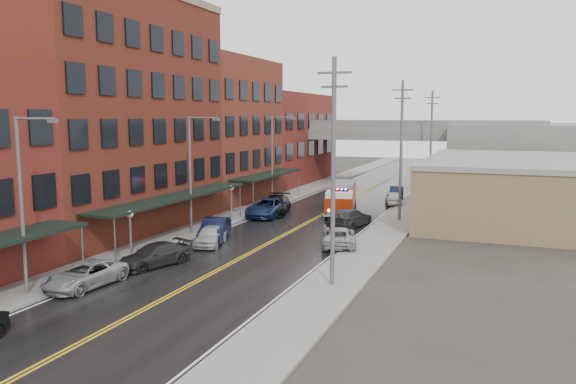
% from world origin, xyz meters
% --- Properties ---
extents(road, '(11.00, 160.00, 0.02)m').
position_xyz_m(road, '(0.00, 30.00, 0.01)').
color(road, black).
rests_on(road, ground).
extents(sidewalk_left, '(3.00, 160.00, 0.15)m').
position_xyz_m(sidewalk_left, '(-7.30, 30.00, 0.07)').
color(sidewalk_left, slate).
rests_on(sidewalk_left, ground).
extents(sidewalk_right, '(3.00, 160.00, 0.15)m').
position_xyz_m(sidewalk_right, '(7.30, 30.00, 0.07)').
color(sidewalk_right, slate).
rests_on(sidewalk_right, ground).
extents(curb_left, '(0.30, 160.00, 0.15)m').
position_xyz_m(curb_left, '(-5.65, 30.00, 0.07)').
color(curb_left, gray).
rests_on(curb_left, ground).
extents(curb_right, '(0.30, 160.00, 0.15)m').
position_xyz_m(curb_right, '(5.65, 30.00, 0.07)').
color(curb_right, gray).
rests_on(curb_right, ground).
extents(brick_building_b, '(9.00, 20.00, 18.00)m').
position_xyz_m(brick_building_b, '(-13.30, 23.00, 9.00)').
color(brick_building_b, '#5D2618').
rests_on(brick_building_b, ground).
extents(brick_building_c, '(9.00, 15.00, 15.00)m').
position_xyz_m(brick_building_c, '(-13.30, 40.50, 7.50)').
color(brick_building_c, maroon).
rests_on(brick_building_c, ground).
extents(brick_building_far, '(9.00, 20.00, 12.00)m').
position_xyz_m(brick_building_far, '(-13.30, 58.00, 6.00)').
color(brick_building_far, maroon).
rests_on(brick_building_far, ground).
extents(tan_building, '(14.00, 22.00, 5.00)m').
position_xyz_m(tan_building, '(16.00, 40.00, 2.50)').
color(tan_building, '#8F724D').
rests_on(tan_building, ground).
extents(right_far_block, '(18.00, 30.00, 8.00)m').
position_xyz_m(right_far_block, '(18.00, 70.00, 4.00)').
color(right_far_block, slate).
rests_on(right_far_block, ground).
extents(awning_1, '(2.60, 18.00, 3.09)m').
position_xyz_m(awning_1, '(-7.49, 23.00, 2.99)').
color(awning_1, black).
rests_on(awning_1, ground).
extents(awning_2, '(2.60, 13.00, 3.09)m').
position_xyz_m(awning_2, '(-7.49, 40.50, 2.99)').
color(awning_2, black).
rests_on(awning_2, ground).
extents(globe_lamp_1, '(0.44, 0.44, 3.12)m').
position_xyz_m(globe_lamp_1, '(-6.40, 16.00, 2.31)').
color(globe_lamp_1, '#59595B').
rests_on(globe_lamp_1, ground).
extents(globe_lamp_2, '(0.44, 0.44, 3.12)m').
position_xyz_m(globe_lamp_2, '(-6.40, 30.00, 2.31)').
color(globe_lamp_2, '#59595B').
rests_on(globe_lamp_2, ground).
extents(street_lamp_0, '(2.64, 0.22, 9.00)m').
position_xyz_m(street_lamp_0, '(-6.55, 8.00, 5.19)').
color(street_lamp_0, '#59595B').
rests_on(street_lamp_0, ground).
extents(street_lamp_1, '(2.64, 0.22, 9.00)m').
position_xyz_m(street_lamp_1, '(-6.55, 24.00, 5.19)').
color(street_lamp_1, '#59595B').
rests_on(street_lamp_1, ground).
extents(street_lamp_2, '(2.64, 0.22, 9.00)m').
position_xyz_m(street_lamp_2, '(-6.55, 40.00, 5.19)').
color(street_lamp_2, '#59595B').
rests_on(street_lamp_2, ground).
extents(utility_pole_0, '(1.80, 0.24, 12.00)m').
position_xyz_m(utility_pole_0, '(7.20, 15.00, 6.31)').
color(utility_pole_0, '#59595B').
rests_on(utility_pole_0, ground).
extents(utility_pole_1, '(1.80, 0.24, 12.00)m').
position_xyz_m(utility_pole_1, '(7.20, 35.00, 6.31)').
color(utility_pole_1, '#59595B').
rests_on(utility_pole_1, ground).
extents(utility_pole_2, '(1.80, 0.24, 12.00)m').
position_xyz_m(utility_pole_2, '(7.20, 55.00, 6.31)').
color(utility_pole_2, '#59595B').
rests_on(utility_pole_2, ground).
extents(overpass, '(40.00, 10.00, 7.50)m').
position_xyz_m(overpass, '(0.00, 62.00, 5.99)').
color(overpass, slate).
rests_on(overpass, ground).
extents(fire_truck, '(4.36, 8.11, 2.83)m').
position_xyz_m(fire_truck, '(1.43, 37.07, 1.54)').
color(fire_truck, '#912006').
rests_on(fire_truck, ground).
extents(parked_car_left_2, '(2.57, 4.97, 1.34)m').
position_xyz_m(parked_car_left_2, '(-5.00, 10.20, 0.67)').
color(parked_car_left_2, gray).
rests_on(parked_car_left_2, ground).
extents(parked_car_left_3, '(3.31, 5.07, 1.36)m').
position_xyz_m(parked_car_left_3, '(-4.03, 15.09, 0.68)').
color(parked_car_left_3, '#232325').
rests_on(parked_car_left_3, ground).
extents(parked_car_left_4, '(2.60, 4.38, 1.40)m').
position_xyz_m(parked_car_left_4, '(-3.60, 21.20, 0.70)').
color(parked_car_left_4, silver).
rests_on(parked_car_left_4, ground).
extents(parked_car_left_5, '(3.07, 5.14, 1.60)m').
position_xyz_m(parked_car_left_5, '(-4.11, 22.80, 0.80)').
color(parked_car_left_5, black).
rests_on(parked_car_left_5, ground).
extents(parked_car_left_6, '(3.07, 5.97, 1.61)m').
position_xyz_m(parked_car_left_6, '(-4.43, 33.20, 0.81)').
color(parked_car_left_6, navy).
rests_on(parked_car_left_6, ground).
extents(parked_car_left_7, '(3.57, 6.12, 1.67)m').
position_xyz_m(parked_car_left_7, '(-4.28, 34.89, 0.83)').
color(parked_car_left_7, black).
rests_on(parked_car_left_7, ground).
extents(parked_car_right_0, '(3.58, 5.38, 1.37)m').
position_xyz_m(parked_car_right_0, '(4.91, 24.17, 0.69)').
color(parked_car_right_0, '#94979B').
rests_on(parked_car_right_0, ground).
extents(parked_car_right_1, '(3.10, 5.59, 1.53)m').
position_xyz_m(parked_car_right_1, '(3.78, 31.24, 0.77)').
color(parked_car_right_1, '#2B2B2E').
rests_on(parked_car_right_1, ground).
extents(parked_car_right_2, '(2.59, 4.37, 1.39)m').
position_xyz_m(parked_car_right_2, '(5.00, 44.14, 0.70)').
color(parked_car_right_2, '#BCBCBC').
rests_on(parked_car_right_2, ground).
extents(parked_car_right_3, '(2.11, 4.41, 1.39)m').
position_xyz_m(parked_car_right_3, '(4.44, 48.89, 0.70)').
color(parked_car_right_3, '#0E1532').
rests_on(parked_car_right_3, ground).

